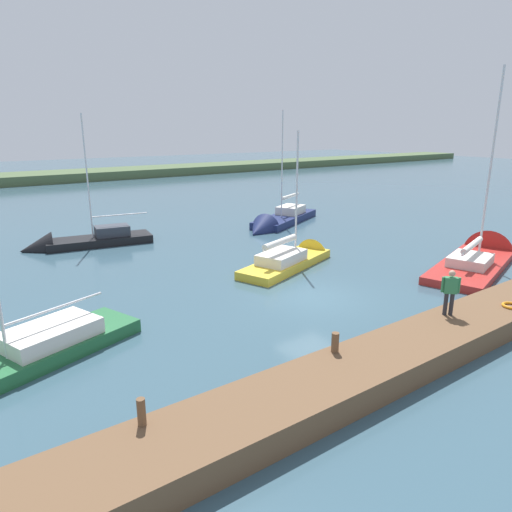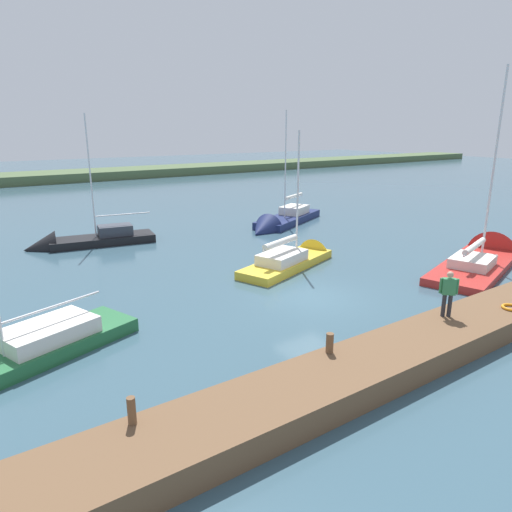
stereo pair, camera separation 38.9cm
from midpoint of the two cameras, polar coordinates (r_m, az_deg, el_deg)
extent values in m
plane|color=#385666|center=(19.88, 6.55, -5.18)|extent=(200.00, 200.00, 0.00)
cube|color=#4C603D|center=(68.98, -24.98, 8.40)|extent=(180.00, 8.00, 2.40)
cube|color=brown|center=(16.20, 20.84, -9.72)|extent=(25.54, 2.25, 0.76)
cylinder|color=brown|center=(10.85, -15.15, -18.27)|extent=(0.19, 0.19, 0.65)
cylinder|color=brown|center=(13.62, 9.02, -10.60)|extent=(0.22, 0.22, 0.60)
torus|color=orange|center=(19.04, 28.74, -5.45)|extent=(0.66, 0.66, 0.10)
cube|color=black|center=(30.27, -19.20, 1.50)|extent=(6.46, 2.98, 0.84)
cone|color=black|center=(30.10, -26.00, 0.69)|extent=(2.11, 2.27, 2.01)
cube|color=#333842|center=(30.21, -17.84, 3.02)|extent=(2.21, 1.64, 0.63)
cylinder|color=silver|center=(29.56, -20.66, 9.15)|extent=(0.09, 0.09, 7.38)
cylinder|color=silver|center=(30.10, -17.00, 4.92)|extent=(3.37, 0.62, 0.07)
cube|color=gold|center=(23.96, 3.31, -1.44)|extent=(6.64, 3.97, 0.84)
cone|color=gold|center=(27.03, 7.40, 0.45)|extent=(2.30, 2.41, 1.94)
cube|color=silver|center=(23.36, 2.71, -0.13)|extent=(3.01, 2.39, 0.52)
cylinder|color=silver|center=(23.92, 4.62, 7.55)|extent=(0.10, 0.10, 6.51)
cylinder|color=silver|center=(23.06, 2.53, 1.45)|extent=(2.96, 1.13, 0.08)
cylinder|color=silver|center=(23.03, 2.54, 1.74)|extent=(2.75, 1.25, 0.32)
cube|color=navy|center=(35.48, 3.33, 4.39)|extent=(7.63, 5.30, 0.84)
cone|color=navy|center=(31.73, 0.08, 3.06)|extent=(2.76, 2.86, 2.21)
cube|color=silver|center=(36.27, 4.04, 5.79)|extent=(2.78, 2.49, 0.61)
cylinder|color=silver|center=(34.25, 2.94, 11.25)|extent=(0.09, 0.09, 7.76)
cylinder|color=silver|center=(35.99, 3.98, 7.30)|extent=(2.91, 1.51, 0.07)
cylinder|color=silver|center=(35.98, 3.98, 7.49)|extent=(2.69, 1.50, 0.23)
cube|color=#B22823|center=(26.12, 24.94, -1.42)|extent=(8.76, 5.05, 0.72)
cone|color=#B22823|center=(30.73, 27.03, 0.73)|extent=(3.15, 3.33, 2.73)
cube|color=silver|center=(25.33, 24.75, -0.48)|extent=(2.76, 2.40, 0.48)
cylinder|color=silver|center=(26.38, 26.84, 9.97)|extent=(0.12, 0.12, 9.59)
cylinder|color=silver|center=(25.19, 24.93, 0.97)|extent=(3.53, 1.17, 0.09)
cylinder|color=silver|center=(25.16, 24.96, 1.23)|extent=(3.24, 1.25, 0.29)
cube|color=#236638|center=(16.17, -27.24, -11.67)|extent=(7.55, 4.37, 0.75)
cube|color=silver|center=(16.26, -24.88, -8.73)|extent=(3.25, 2.58, 0.52)
cylinder|color=silver|center=(16.11, -24.30, -5.93)|extent=(3.22, 1.21, 0.08)
cylinder|color=#28282D|center=(17.20, 22.59, -5.57)|extent=(0.14, 0.14, 0.81)
cylinder|color=#28282D|center=(17.16, 21.96, -5.56)|extent=(0.14, 0.14, 0.81)
cube|color=#337F4C|center=(16.96, 22.51, -3.39)|extent=(0.47, 0.46, 0.57)
sphere|color=tan|center=(16.83, 22.66, -2.02)|extent=(0.22, 0.22, 0.22)
cylinder|color=#337F4C|center=(17.02, 23.39, -3.36)|extent=(0.09, 0.09, 0.54)
cylinder|color=#337F4C|center=(16.89, 21.64, -3.32)|extent=(0.09, 0.09, 0.54)
camera|label=1|loc=(0.19, -90.51, -0.14)|focal=32.08mm
camera|label=2|loc=(0.19, 89.49, 0.14)|focal=32.08mm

